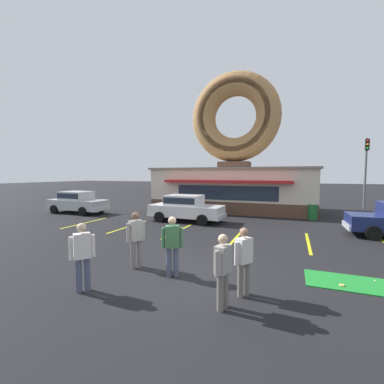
# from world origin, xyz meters

# --- Properties ---
(ground_plane) EXTENTS (160.00, 160.00, 0.00)m
(ground_plane) POSITION_xyz_m (0.00, 0.00, 0.00)
(ground_plane) COLOR black
(donut_shop_building) EXTENTS (12.30, 6.75, 10.96)m
(donut_shop_building) POSITION_xyz_m (-1.77, 13.94, 3.74)
(donut_shop_building) COLOR brown
(donut_shop_building) RESTS_ON ground
(mini_donut_mid_centre) EXTENTS (0.13, 0.13, 0.04)m
(mini_donut_mid_centre) POSITION_xyz_m (3.89, 0.67, 0.05)
(mini_donut_mid_centre) COLOR #E5C666
(mini_donut_mid_centre) RESTS_ON putting_mat
(golf_ball) EXTENTS (0.04, 0.04, 0.04)m
(golf_ball) POSITION_xyz_m (4.75, 1.29, 0.05)
(golf_ball) COLOR white
(golf_ball) RESTS_ON putting_mat
(car_silver) EXTENTS (4.60, 2.05, 1.60)m
(car_silver) POSITION_xyz_m (-12.05, 7.70, 0.87)
(car_silver) COLOR #B2B5BA
(car_silver) RESTS_ON ground
(car_white) EXTENTS (4.61, 2.08, 1.60)m
(car_white) POSITION_xyz_m (-3.36, 7.58, 0.87)
(car_white) COLOR silver
(car_white) RESTS_ON ground
(pedestrian_blue_sweater_man) EXTENTS (0.42, 0.49, 1.70)m
(pedestrian_blue_sweater_man) POSITION_xyz_m (-2.08, -1.93, 0.94)
(pedestrian_blue_sweater_man) COLOR #474C66
(pedestrian_blue_sweater_man) RESTS_ON ground
(pedestrian_hooded_kid) EXTENTS (0.41, 0.52, 1.63)m
(pedestrian_hooded_kid) POSITION_xyz_m (1.63, -0.71, 0.90)
(pedestrian_hooded_kid) COLOR slate
(pedestrian_hooded_kid) RESTS_ON ground
(pedestrian_leather_jacket_man) EXTENTS (0.54, 0.39, 1.70)m
(pedestrian_leather_jacket_man) POSITION_xyz_m (-0.43, -0.31, 0.95)
(pedestrian_leather_jacket_man) COLOR #474C66
(pedestrian_leather_jacket_man) RESTS_ON ground
(pedestrian_clipboard_woman) EXTENTS (0.40, 0.52, 1.73)m
(pedestrian_clipboard_woman) POSITION_xyz_m (-1.77, -0.10, 0.96)
(pedestrian_clipboard_woman) COLOR slate
(pedestrian_clipboard_woman) RESTS_ON ground
(pedestrian_beanie_man) EXTENTS (0.33, 0.58, 1.62)m
(pedestrian_beanie_man) POSITION_xyz_m (1.32, -1.47, 0.89)
(pedestrian_beanie_man) COLOR slate
(pedestrian_beanie_man) RESTS_ON ground
(trash_bin) EXTENTS (0.57, 0.57, 0.97)m
(trash_bin) POSITION_xyz_m (3.86, 10.99, 0.50)
(trash_bin) COLOR #1E662D
(trash_bin) RESTS_ON ground
(traffic_light_pole) EXTENTS (0.28, 0.47, 5.80)m
(traffic_light_pole) POSITION_xyz_m (8.18, 18.09, 3.71)
(traffic_light_pole) COLOR #595B60
(traffic_light_pole) RESTS_ON ground
(parking_stripe_far_left) EXTENTS (0.12, 3.60, 0.01)m
(parking_stripe_far_left) POSITION_xyz_m (-8.67, 5.00, 0.00)
(parking_stripe_far_left) COLOR yellow
(parking_stripe_far_left) RESTS_ON ground
(parking_stripe_left) EXTENTS (0.12, 3.60, 0.01)m
(parking_stripe_left) POSITION_xyz_m (-5.67, 5.00, 0.00)
(parking_stripe_left) COLOR yellow
(parking_stripe_left) RESTS_ON ground
(parking_stripe_mid_left) EXTENTS (0.12, 3.60, 0.01)m
(parking_stripe_mid_left) POSITION_xyz_m (-2.67, 5.00, 0.00)
(parking_stripe_mid_left) COLOR yellow
(parking_stripe_mid_left) RESTS_ON ground
(parking_stripe_centre) EXTENTS (0.12, 3.60, 0.01)m
(parking_stripe_centre) POSITION_xyz_m (0.33, 5.00, 0.00)
(parking_stripe_centre) COLOR yellow
(parking_stripe_centre) RESTS_ON ground
(parking_stripe_mid_right) EXTENTS (0.12, 3.60, 0.01)m
(parking_stripe_mid_right) POSITION_xyz_m (3.33, 5.00, 0.00)
(parking_stripe_mid_right) COLOR yellow
(parking_stripe_mid_right) RESTS_ON ground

